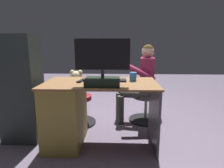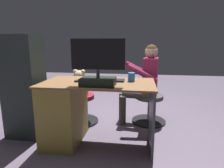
{
  "view_description": "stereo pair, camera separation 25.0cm",
  "coord_description": "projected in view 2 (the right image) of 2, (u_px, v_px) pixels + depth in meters",
  "views": [
    {
      "loc": [
        -0.21,
        2.46,
        1.2
      ],
      "look_at": [
        -0.12,
        0.02,
        0.67
      ],
      "focal_mm": 31.03,
      "sensor_mm": 36.0,
      "label": 1
    },
    {
      "loc": [
        -0.46,
        2.44,
        1.2
      ],
      "look_at": [
        -0.12,
        0.02,
        0.67
      ],
      "focal_mm": 31.03,
      "sensor_mm": 36.0,
      "label": 2
    }
  ],
  "objects": [
    {
      "name": "tv_remote",
      "position": [
        79.0,
        80.0,
        2.26
      ],
      "size": [
        0.07,
        0.16,
        0.02
      ],
      "primitive_type": "cube",
      "rotation": [
        0.0,
        0.0,
        -0.2
      ],
      "color": "black",
      "rests_on": "desk"
    },
    {
      "name": "teddy_bear",
      "position": [
        80.0,
        83.0,
        2.89
      ],
      "size": [
        0.27,
        0.27,
        0.38
      ],
      "color": "#D0BB8D",
      "rests_on": "office_chair_teddy"
    },
    {
      "name": "computer_mouse",
      "position": [
        84.0,
        79.0,
        2.33
      ],
      "size": [
        0.06,
        0.1,
        0.04
      ],
      "primitive_type": "ellipsoid",
      "color": "#2C1F25",
      "rests_on": "desk"
    },
    {
      "name": "office_chair_teddy",
      "position": [
        80.0,
        107.0,
        2.95
      ],
      "size": [
        0.54,
        0.54,
        0.43
      ],
      "color": "black",
      "rests_on": "ground_plane"
    },
    {
      "name": "ground_plane",
      "position": [
        104.0,
        131.0,
        2.68
      ],
      "size": [
        10.0,
        10.0,
        0.0
      ],
      "primitive_type": "plane",
      "color": "#5E5265"
    },
    {
      "name": "desk",
      "position": [
        71.0,
        110.0,
        2.34
      ],
      "size": [
        1.28,
        0.71,
        0.76
      ],
      "color": "brown",
      "rests_on": "ground_plane"
    },
    {
      "name": "notebook_binder",
      "position": [
        106.0,
        82.0,
        2.18
      ],
      "size": [
        0.24,
        0.31,
        0.02
      ],
      "primitive_type": "cube",
      "rotation": [
        0.0,
        0.0,
        0.06
      ],
      "color": "silver",
      "rests_on": "desk"
    },
    {
      "name": "monitor",
      "position": [
        98.0,
        71.0,
        2.0
      ],
      "size": [
        0.56,
        0.24,
        0.48
      ],
      "color": "black",
      "rests_on": "desk"
    },
    {
      "name": "keyboard",
      "position": [
        107.0,
        80.0,
        2.28
      ],
      "size": [
        0.42,
        0.14,
        0.02
      ],
      "primitive_type": "cube",
      "color": "black",
      "rests_on": "desk"
    },
    {
      "name": "equipment_rack",
      "position": [
        24.0,
        87.0,
        2.46
      ],
      "size": [
        0.44,
        0.36,
        1.29
      ],
      "primitive_type": "cube",
      "color": "#26302A",
      "rests_on": "ground_plane"
    },
    {
      "name": "visitor_chair",
      "position": [
        149.0,
        107.0,
        2.94
      ],
      "size": [
        0.51,
        0.51,
        0.43
      ],
      "color": "black",
      "rests_on": "ground_plane"
    },
    {
      "name": "person",
      "position": [
        144.0,
        79.0,
        2.85
      ],
      "size": [
        0.59,
        0.53,
        1.17
      ],
      "color": "#8E2549",
      "rests_on": "ground_plane"
    },
    {
      "name": "cup",
      "position": [
        131.0,
        77.0,
        2.24
      ],
      "size": [
        0.08,
        0.08,
        0.1
      ],
      "primitive_type": "cylinder",
      "color": "#3372BF",
      "rests_on": "desk"
    }
  ]
}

